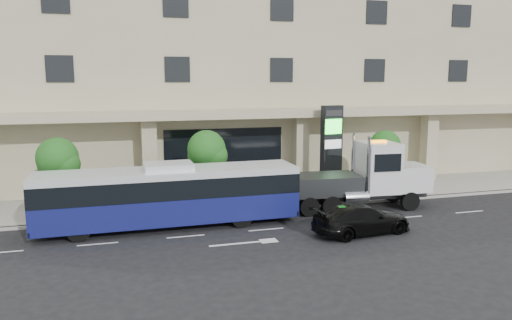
{
  "coord_description": "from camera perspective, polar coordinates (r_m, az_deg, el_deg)",
  "views": [
    {
      "loc": [
        -7.1,
        -24.34,
        7.41
      ],
      "look_at": [
        0.49,
        2.0,
        2.94
      ],
      "focal_mm": 35.0,
      "sensor_mm": 36.0,
      "label": 1
    }
  ],
  "objects": [
    {
      "name": "ground",
      "position": [
        26.41,
        0.18,
        -7.03
      ],
      "size": [
        120.0,
        120.0,
        0.0
      ],
      "primitive_type": "plane",
      "color": "black",
      "rests_on": "ground"
    },
    {
      "name": "sidewalk",
      "position": [
        31.06,
        -2.41,
        -4.4
      ],
      "size": [
        120.0,
        6.0,
        0.15
      ],
      "primitive_type": "cube",
      "color": "gray",
      "rests_on": "ground"
    },
    {
      "name": "curb",
      "position": [
        28.25,
        -0.96,
        -5.79
      ],
      "size": [
        120.0,
        0.3,
        0.15
      ],
      "primitive_type": "cube",
      "color": "gray",
      "rests_on": "ground"
    },
    {
      "name": "convention_center",
      "position": [
        40.47,
        -6.09,
        12.85
      ],
      "size": [
        60.0,
        17.6,
        20.0
      ],
      "color": "tan",
      "rests_on": "ground"
    },
    {
      "name": "tree_left",
      "position": [
        28.4,
        -21.69,
        -0.1
      ],
      "size": [
        2.27,
        2.2,
        4.22
      ],
      "color": "#422B19",
      "rests_on": "sidewalk"
    },
    {
      "name": "tree_mid",
      "position": [
        28.7,
        -5.62,
        0.9
      ],
      "size": [
        2.28,
        2.2,
        4.38
      ],
      "color": "#422B19",
      "rests_on": "sidewalk"
    },
    {
      "name": "tree_right",
      "position": [
        32.79,
        14.56,
        1.3
      ],
      "size": [
        2.1,
        2.0,
        4.04
      ],
      "color": "#422B19",
      "rests_on": "sidewalk"
    },
    {
      "name": "city_bus",
      "position": [
        25.41,
        -9.89,
        -3.93
      ],
      "size": [
        12.98,
        2.85,
        3.28
      ],
      "rotation": [
        0.0,
        0.0,
        0.01
      ],
      "color": "black",
      "rests_on": "ground"
    },
    {
      "name": "tow_truck",
      "position": [
        29.31,
        12.2,
        -2.03
      ],
      "size": [
        9.51,
        2.9,
        4.32
      ],
      "rotation": [
        0.0,
        0.0,
        -0.07
      ],
      "color": "#2D3033",
      "rests_on": "ground"
    },
    {
      "name": "black_sedan",
      "position": [
        24.77,
        11.99,
        -6.61
      ],
      "size": [
        5.18,
        2.63,
        1.44
      ],
      "primitive_type": "imported",
      "rotation": [
        0.0,
        0.0,
        1.7
      ],
      "color": "black",
      "rests_on": "ground"
    },
    {
      "name": "signage_pylon",
      "position": [
        32.18,
        8.6,
        1.28
      ],
      "size": [
        1.46,
        0.75,
        5.6
      ],
      "rotation": [
        0.0,
        0.0,
        0.18
      ],
      "color": "black",
      "rests_on": "sidewalk"
    }
  ]
}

